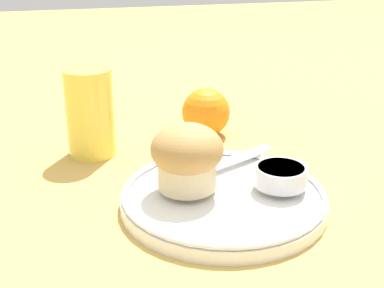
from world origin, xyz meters
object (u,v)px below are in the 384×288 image
butter_knife (221,164)px  orange_fruit (206,112)px  muffin (187,156)px  juice_glass (90,113)px

butter_knife → orange_fruit: bearing=56.4°
orange_fruit → muffin: bearing=-110.7°
muffin → butter_knife: muffin is taller
juice_glass → muffin: bearing=-60.5°
muffin → juice_glass: (-0.09, 0.16, 0.00)m
butter_knife → juice_glass: juice_glass is taller
butter_knife → orange_fruit: 0.15m
muffin → butter_knife: (0.05, 0.04, -0.03)m
muffin → orange_fruit: size_ratio=1.12×
muffin → butter_knife: bearing=39.8°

